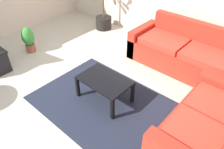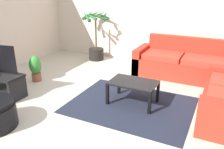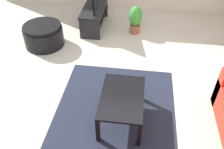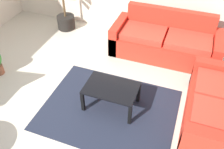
# 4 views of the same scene
# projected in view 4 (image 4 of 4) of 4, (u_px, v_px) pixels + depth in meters

# --- Properties ---
(ground_plane) EXTENTS (6.60, 6.60, 0.00)m
(ground_plane) POSITION_uv_depth(u_px,v_px,m) (66.00, 117.00, 3.94)
(ground_plane) COLOR beige
(couch_main) EXTENTS (2.20, 0.90, 0.90)m
(couch_main) POSITION_uv_depth(u_px,v_px,m) (165.00, 42.00, 5.06)
(couch_main) COLOR red
(couch_main) RESTS_ON ground
(couch_loveseat) EXTENTS (0.90, 1.68, 0.90)m
(couch_loveseat) POSITION_uv_depth(u_px,v_px,m) (219.00, 110.00, 3.66)
(couch_loveseat) COLOR red
(couch_loveseat) RESTS_ON ground
(coffee_table) EXTENTS (0.85, 0.56, 0.43)m
(coffee_table) POSITION_uv_depth(u_px,v_px,m) (111.00, 90.00, 3.90)
(coffee_table) COLOR black
(coffee_table) RESTS_ON ground
(area_rug) EXTENTS (2.20, 1.70, 0.01)m
(area_rug) POSITION_uv_depth(u_px,v_px,m) (109.00, 109.00, 4.06)
(area_rug) COLOR #1E2333
(area_rug) RESTS_ON ground
(potted_palm) EXTENTS (0.83, 0.83, 1.42)m
(potted_palm) POSITION_uv_depth(u_px,v_px,m) (64.00, 5.00, 5.70)
(potted_palm) COLOR black
(potted_palm) RESTS_ON ground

